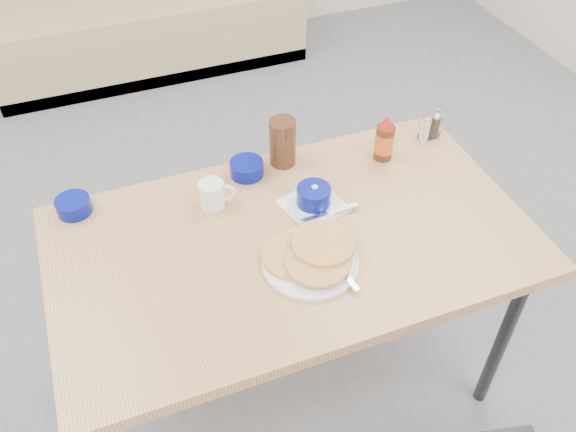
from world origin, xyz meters
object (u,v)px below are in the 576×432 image
object	(u,v)px
creamer_bowl	(74,206)
condiment_caddy	(430,128)
grits_setting	(314,198)
syrup_bottle	(384,140)
pancake_plate	(311,258)
amber_tumbler	(283,142)
dining_table	(292,252)
butter_bowl	(247,168)
booth_bench	(144,11)
coffee_mug	(213,194)

from	to	relation	value
creamer_bowl	condiment_caddy	xyz separation A→B (m)	(1.21, -0.05, 0.01)
grits_setting	syrup_bottle	distance (m)	0.34
pancake_plate	amber_tumbler	distance (m)	0.46
grits_setting	amber_tumbler	bearing A→B (deg)	93.15
dining_table	butter_bowl	bearing A→B (deg)	96.00
booth_bench	creamer_bowl	world-z (taller)	booth_bench
booth_bench	condiment_caddy	xyz separation A→B (m)	(0.62, -2.24, 0.45)
butter_bowl	amber_tumbler	xyz separation A→B (m)	(0.13, 0.02, 0.06)
coffee_mug	grits_setting	distance (m)	0.31
syrup_bottle	amber_tumbler	bearing A→B (deg)	163.34
dining_table	pancake_plate	xyz separation A→B (m)	(0.01, -0.11, 0.08)
grits_setting	condiment_caddy	size ratio (longest dim) A/B	2.12
condiment_caddy	syrup_bottle	distance (m)	0.21
pancake_plate	syrup_bottle	distance (m)	0.54
syrup_bottle	pancake_plate	bearing A→B (deg)	-138.86
dining_table	creamer_bowl	xyz separation A→B (m)	(-0.58, 0.34, 0.09)
butter_bowl	condiment_caddy	xyz separation A→B (m)	(0.66, -0.03, 0.01)
creamer_bowl	dining_table	bearing A→B (deg)	-30.38
booth_bench	pancake_plate	world-z (taller)	booth_bench
booth_bench	condiment_caddy	bearing A→B (deg)	-74.44
pancake_plate	syrup_bottle	bearing A→B (deg)	41.14
butter_bowl	amber_tumbler	distance (m)	0.14
creamer_bowl	amber_tumbler	xyz separation A→B (m)	(0.68, 0.00, 0.06)
dining_table	pancake_plate	bearing A→B (deg)	-83.41
dining_table	amber_tumbler	size ratio (longest dim) A/B	8.54
pancake_plate	coffee_mug	xyz separation A→B (m)	(-0.19, 0.33, 0.03)
butter_bowl	condiment_caddy	size ratio (longest dim) A/B	1.02
amber_tumbler	syrup_bottle	distance (m)	0.34
dining_table	amber_tumbler	bearing A→B (deg)	74.00
pancake_plate	butter_bowl	world-z (taller)	butter_bowl
butter_bowl	booth_bench	bearing A→B (deg)	89.12
booth_bench	butter_bowl	distance (m)	2.25
amber_tumbler	dining_table	bearing A→B (deg)	-106.00
creamer_bowl	syrup_bottle	bearing A→B (deg)	-5.51
amber_tumbler	syrup_bottle	xyz separation A→B (m)	(0.32, -0.10, -0.01)
booth_bench	pancake_plate	xyz separation A→B (m)	(0.01, -2.65, 0.43)
coffee_mug	amber_tumbler	size ratio (longest dim) A/B	0.69
pancake_plate	butter_bowl	distance (m)	0.44
pancake_plate	syrup_bottle	xyz separation A→B (m)	(0.41, 0.36, 0.05)
coffee_mug	condiment_caddy	world-z (taller)	condiment_caddy
booth_bench	creamer_bowl	xyz separation A→B (m)	(-0.58, -2.19, 0.43)
dining_table	syrup_bottle	world-z (taller)	syrup_bottle
coffee_mug	butter_bowl	world-z (taller)	coffee_mug
coffee_mug	butter_bowl	size ratio (longest dim) A/B	1.02
dining_table	amber_tumbler	world-z (taller)	amber_tumbler
dining_table	grits_setting	size ratio (longest dim) A/B	6.15
creamer_bowl	butter_bowl	size ratio (longest dim) A/B	0.96
amber_tumbler	butter_bowl	bearing A→B (deg)	-172.15
pancake_plate	coffee_mug	size ratio (longest dim) A/B	2.50
coffee_mug	amber_tumbler	xyz separation A→B (m)	(0.27, 0.12, 0.04)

